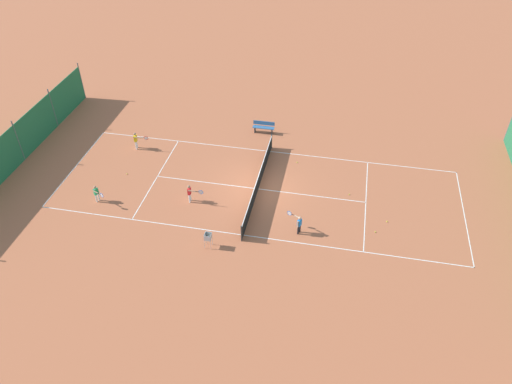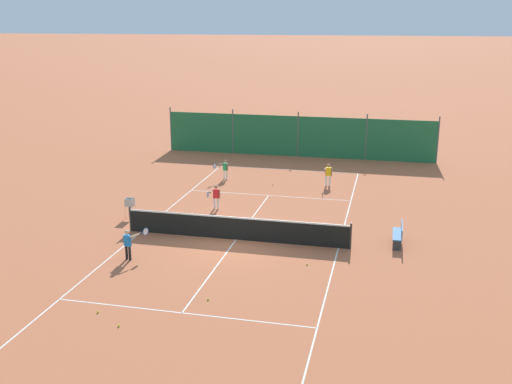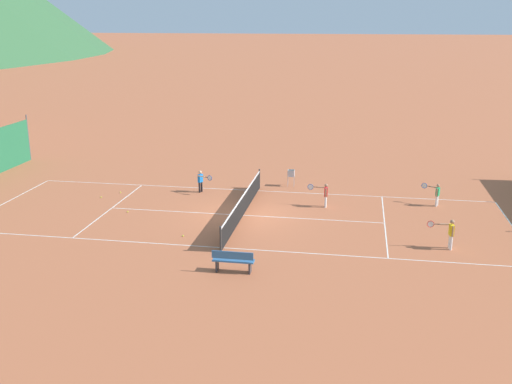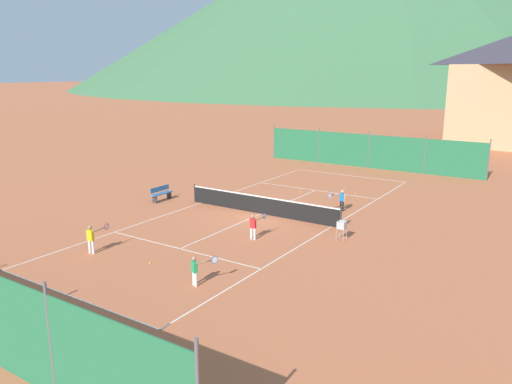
{
  "view_description": "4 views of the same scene",
  "coord_description": "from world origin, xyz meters",
  "views": [
    {
      "loc": [
        23.1,
        4.52,
        18.66
      ],
      "look_at": [
        1.33,
        0.13,
        0.83
      ],
      "focal_mm": 35.0,
      "sensor_mm": 36.0,
      "label": 1
    },
    {
      "loc": [
        -5.84,
        21.81,
        8.56
      ],
      "look_at": [
        -0.39,
        -1.89,
        1.49
      ],
      "focal_mm": 42.0,
      "sensor_mm": 36.0,
      "label": 2
    },
    {
      "loc": [
        -25.67,
        -5.04,
        8.8
      ],
      "look_at": [
        0.03,
        -0.6,
        1.14
      ],
      "focal_mm": 42.0,
      "sensor_mm": 36.0,
      "label": 3
    },
    {
      "loc": [
        13.71,
        -21.42,
        7.38
      ],
      "look_at": [
        -0.64,
        0.49,
        1.0
      ],
      "focal_mm": 35.0,
      "sensor_mm": 36.0,
      "label": 4
    }
  ],
  "objects": [
    {
      "name": "windscreen_fence_far",
      "position": [
        -0.0,
        15.5,
        1.31
      ],
      "size": [
        17.28,
        0.08,
        2.9
      ],
      "color": "#236B42",
      "rests_on": "ground"
    },
    {
      "name": "player_near_service",
      "position": [
        3.31,
        2.86,
        0.68
      ],
      "size": [
        0.71,
        0.87,
        1.15
      ],
      "color": "black",
      "rests_on": "ground"
    },
    {
      "name": "player_far_baseline",
      "position": [
        3.0,
        -8.91,
        0.65
      ],
      "size": [
        0.67,
        0.85,
        1.1
      ],
      "color": "white",
      "rests_on": "ground"
    },
    {
      "name": "tennis_ball_by_net_left",
      "position": [
        -3.16,
        1.93,
        0.03
      ],
      "size": [
        0.07,
        0.07,
        0.07
      ],
      "primitive_type": "sphere",
      "color": "#CCE033",
      "rests_on": "ground"
    },
    {
      "name": "courtside_bench",
      "position": [
        -6.34,
        -0.88,
        0.45
      ],
      "size": [
        0.36,
        1.5,
        0.84
      ],
      "color": "#336699",
      "rests_on": "ground"
    },
    {
      "name": "tennis_ball_far_corner",
      "position": [
        0.17,
        -8.34,
        0.03
      ],
      "size": [
        0.07,
        0.07,
        0.07
      ],
      "primitive_type": "sphere",
      "color": "#CCE033",
      "rests_on": "ground"
    },
    {
      "name": "tennis_net",
      "position": [
        0.0,
        0.0,
        0.5
      ],
      "size": [
        9.18,
        0.08,
        1.06
      ],
      "color": "#2D2D2D",
      "rests_on": "ground"
    },
    {
      "name": "ground_plane",
      "position": [
        0.0,
        0.0,
        0.0
      ],
      "size": [
        600.0,
        600.0,
        0.0
      ],
      "primitive_type": "plane",
      "color": "#B7603D"
    },
    {
      "name": "court_line_markings",
      "position": [
        0.0,
        0.0,
        0.0
      ],
      "size": [
        8.25,
        23.85,
        0.01
      ],
      "color": "white",
      "rests_on": "ground"
    },
    {
      "name": "player_far_service",
      "position": [
        1.93,
        -3.62,
        0.68
      ],
      "size": [
        0.39,
        0.98,
        1.16
      ],
      "color": "white",
      "rests_on": "ground"
    },
    {
      "name": "tennis_ball_by_net_right",
      "position": [
        2.48,
        6.97,
        0.03
      ],
      "size": [
        0.07,
        0.07,
        0.07
      ],
      "primitive_type": "sphere",
      "color": "#CCE033",
      "rests_on": "ground"
    },
    {
      "name": "player_near_baseline",
      "position": [
        -2.7,
        -8.78,
        0.71
      ],
      "size": [
        0.41,
        1.04,
        1.21
      ],
      "color": "white",
      "rests_on": "ground"
    },
    {
      "name": "ball_hopper",
      "position": [
        5.3,
        -1.61,
        0.65
      ],
      "size": [
        0.36,
        0.36,
        0.89
      ],
      "color": "#B7B7BC",
      "rests_on": "ground"
    },
    {
      "name": "tennis_ball_alley_right",
      "position": [
        -0.51,
        5.4,
        0.03
      ],
      "size": [
        0.07,
        0.07,
        0.07
      ],
      "primitive_type": "sphere",
      "color": "#CCE033",
      "rests_on": "ground"
    },
    {
      "name": "tennis_ball_near_corner",
      "position": [
        1.49,
        7.6,
        0.03
      ],
      "size": [
        0.07,
        0.07,
        0.07
      ],
      "primitive_type": "sphere",
      "color": "#CCE033",
      "rests_on": "ground"
    }
  ]
}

